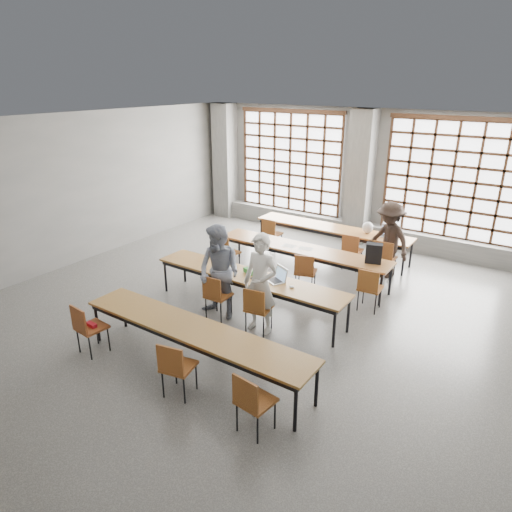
{
  "coord_description": "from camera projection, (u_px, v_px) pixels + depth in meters",
  "views": [
    {
      "loc": [
        4.43,
        -6.23,
        4.19
      ],
      "look_at": [
        -0.06,
        0.4,
        1.07
      ],
      "focal_mm": 32.0,
      "sensor_mm": 36.0,
      "label": 1
    }
  ],
  "objects": [
    {
      "name": "laptop_front",
      "position": [
        278.0,
        277.0,
        8.35
      ],
      "size": [
        0.46,
        0.44,
        0.26
      ],
      "color": "#B4B4B9",
      "rests_on": "desk_row_c"
    },
    {
      "name": "chair_front_right",
      "position": [
        257.0,
        306.0,
        7.86
      ],
      "size": [
        0.48,
        0.48,
        0.88
      ],
      "color": "brown",
      "rests_on": "floor"
    },
    {
      "name": "wall_back",
      "position": [
        364.0,
        176.0,
        12.25
      ],
      "size": [
        10.0,
        0.0,
        10.0
      ],
      "primitive_type": "plane",
      "rotation": [
        1.57,
        0.0,
        0.0
      ],
      "color": "#595957",
      "rests_on": "floor"
    },
    {
      "name": "green_box",
      "position": [
        249.0,
        271.0,
        8.67
      ],
      "size": [
        0.27,
        0.17,
        0.09
      ],
      "primitive_type": "cube",
      "rotation": [
        0.0,
        0.0,
        -0.34
      ],
      "color": "#2C872F",
      "rests_on": "desk_row_c"
    },
    {
      "name": "red_pouch",
      "position": [
        91.0,
        325.0,
        7.33
      ],
      "size": [
        0.2,
        0.09,
        0.06
      ],
      "primitive_type": "cube",
      "rotation": [
        0.0,
        0.0,
        -0.06
      ],
      "color": "#A41420",
      "rests_on": "chair_near_left"
    },
    {
      "name": "phone",
      "position": [
        254.0,
        279.0,
        8.42
      ],
      "size": [
        0.14,
        0.1,
        0.01
      ],
      "primitive_type": "cube",
      "rotation": [
        0.0,
        0.0,
        -0.34
      ],
      "color": "black",
      "rests_on": "desk_row_c"
    },
    {
      "name": "ceiling",
      "position": [
        245.0,
        124.0,
        7.37
      ],
      "size": [
        11.0,
        11.0,
        0.0
      ],
      "primitive_type": "plane",
      "rotation": [
        3.14,
        0.0,
        0.0
      ],
      "color": "silver",
      "rests_on": "floor"
    },
    {
      "name": "floor",
      "position": [
        247.0,
        315.0,
        8.64
      ],
      "size": [
        11.0,
        11.0,
        0.0
      ],
      "primitive_type": "plane",
      "color": "#474745",
      "rests_on": "ground"
    },
    {
      "name": "desk_row_a",
      "position": [
        332.0,
        230.0,
        11.38
      ],
      "size": [
        4.0,
        0.7,
        0.73
      ],
      "color": "brown",
      "rests_on": "floor"
    },
    {
      "name": "laptop_back",
      "position": [
        387.0,
        233.0,
        10.72
      ],
      "size": [
        0.37,
        0.32,
        0.26
      ],
      "color": "#B3B3B8",
      "rests_on": "desk_row_a"
    },
    {
      "name": "student_back",
      "position": [
        389.0,
        240.0,
        10.09
      ],
      "size": [
        1.27,
        1.04,
        1.72
      ],
      "primitive_type": "imported",
      "rotation": [
        0.0,
        0.0,
        -0.43
      ],
      "color": "black",
      "rests_on": "floor"
    },
    {
      "name": "window_left",
      "position": [
        290.0,
        163.0,
        13.31
      ],
      "size": [
        3.32,
        0.12,
        3.0
      ],
      "color": "white",
      "rests_on": "wall_back"
    },
    {
      "name": "chair_mid_left",
      "position": [
        226.0,
        250.0,
        10.41
      ],
      "size": [
        0.47,
        0.47,
        0.88
      ],
      "color": "brown",
      "rests_on": "floor"
    },
    {
      "name": "column_left",
      "position": [
        225.0,
        161.0,
        14.38
      ],
      "size": [
        0.6,
        0.55,
        3.5
      ],
      "primitive_type": "cube",
      "color": "#52524F",
      "rests_on": "floor"
    },
    {
      "name": "chair_near_right",
      "position": [
        252.0,
        398.0,
        5.59
      ],
      "size": [
        0.46,
        0.47,
        0.88
      ],
      "color": "brown",
      "rests_on": "floor"
    },
    {
      "name": "backpack",
      "position": [
        374.0,
        253.0,
        9.12
      ],
      "size": [
        0.36,
        0.29,
        0.4
      ],
      "primitive_type": "cube",
      "rotation": [
        0.0,
        0.0,
        0.3
      ],
      "color": "black",
      "rests_on": "desk_row_b"
    },
    {
      "name": "column_mid",
      "position": [
        360.0,
        178.0,
        12.03
      ],
      "size": [
        0.6,
        0.55,
        3.5
      ],
      "primitive_type": "cube",
      "color": "#52524F",
      "rests_on": "floor"
    },
    {
      "name": "student_male",
      "position": [
        261.0,
        284.0,
        7.84
      ],
      "size": [
        0.66,
        0.44,
        1.8
      ],
      "primitive_type": "imported",
      "rotation": [
        0.0,
        0.0,
        -0.02
      ],
      "color": "silver",
      "rests_on": "floor"
    },
    {
      "name": "wall_left",
      "position": [
        71.0,
        191.0,
        10.62
      ],
      "size": [
        0.0,
        11.0,
        11.0
      ],
      "primitive_type": "plane",
      "rotation": [
        1.57,
        0.0,
        1.57
      ],
      "color": "#595957",
      "rests_on": "floor"
    },
    {
      "name": "chair_front_left",
      "position": [
        216.0,
        293.0,
        8.34
      ],
      "size": [
        0.44,
        0.44,
        0.88
      ],
      "color": "brown",
      "rests_on": "floor"
    },
    {
      "name": "chair_back_left",
      "position": [
        271.0,
        231.0,
        11.68
      ],
      "size": [
        0.42,
        0.43,
        0.88
      ],
      "color": "brown",
      "rests_on": "floor"
    },
    {
      "name": "desk_row_c",
      "position": [
        249.0,
        278.0,
        8.62
      ],
      "size": [
        4.0,
        0.7,
        0.73
      ],
      "color": "brown",
      "rests_on": "floor"
    },
    {
      "name": "window_right",
      "position": [
        452.0,
        181.0,
        10.96
      ],
      "size": [
        3.32,
        0.12,
        3.0
      ],
      "color": "white",
      "rests_on": "wall_back"
    },
    {
      "name": "student_female",
      "position": [
        219.0,
        272.0,
        8.31
      ],
      "size": [
        0.9,
        0.72,
        1.79
      ],
      "primitive_type": "imported",
      "rotation": [
        0.0,
        0.0,
        -0.05
      ],
      "color": "#182548",
      "rests_on": "floor"
    },
    {
      "name": "chair_mid_centre",
      "position": [
        305.0,
        269.0,
        9.35
      ],
      "size": [
        0.52,
        0.52,
        0.88
      ],
      "color": "maroon",
      "rests_on": "floor"
    },
    {
      "name": "chair_near_left",
      "position": [
        87.0,
        325.0,
        7.26
      ],
      "size": [
        0.46,
        0.46,
        0.88
      ],
      "color": "brown",
      "rests_on": "floor"
    },
    {
      "name": "chair_near_mid",
      "position": [
        175.0,
        364.0,
        6.25
      ],
      "size": [
        0.5,
        0.5,
        0.88
      ],
      "color": "brown",
      "rests_on": "floor"
    },
    {
      "name": "mouse",
      "position": [
        292.0,
        287.0,
        8.08
      ],
      "size": [
        0.11,
        0.09,
        0.04
      ],
      "primitive_type": "ellipsoid",
      "rotation": [
        0.0,
        0.0,
        -0.29
      ],
      "color": "silver",
      "rests_on": "desk_row_c"
    },
    {
      "name": "desk_row_d",
      "position": [
        193.0,
        332.0,
        6.8
      ],
      "size": [
        4.0,
        0.7,
        0.73
      ],
      "color": "brown",
      "rests_on": "floor"
    },
    {
      "name": "paper_sheet_b",
      "position": [
        289.0,
        246.0,
        10.11
      ],
      "size": [
        0.3,
        0.21,
        0.0
      ],
      "primitive_type": "cube",
      "rotation": [
        0.0,
        0.0,
        0.01
      ],
      "color": "silver",
      "rests_on": "desk_row_b"
    },
    {
      "name": "chair_back_mid",
      "position": [
        352.0,
        248.0,
        10.52
      ],
      "size": [
        0.45,
        0.45,
        0.88
      ],
      "color": "brown",
      "rests_on": "floor"
    },
    {
      "name": "chair_back_right",
      "position": [
        385.0,
        255.0,
        10.11
      ],
      "size": [
        0.43,
        0.43,
        0.88
      ],
      "color": "brown",
      "rests_on": "floor"
    },
    {
      "name": "paper_sheet_c",
      "position": [
        306.0,
        249.0,
        9.94
      ],
      "size": [
        0.34,
        0.28,
        0.0
      ],
      "primitive_type": "cube",
      "rotation": [
        0.0,
        0.0,
        0.27
      ],
      "color": "silver",
      "rests_on": "desk_row_b"
    },
    {
      "name": "sill_ledge",
      "position": [
        357.0,
        231.0,
        12.64
      ],
      "size": [
        9.8,
        0.35,
        0.5
      ],
      "primitive_type": "cube",
      "color": "#52524F",
      "rests_on": "floor"
    },
    {
      "name": "chair_mid_right",
      "position": [
        369.0,
        285.0,
        8.63
      ],
      "size": [
        0.45,
        0.45,
        0.88
      ],
      "color": "brown",
      "rests_on": "floor"
    },
    {
      "name": "desk_row_b",
      "position": [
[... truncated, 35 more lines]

